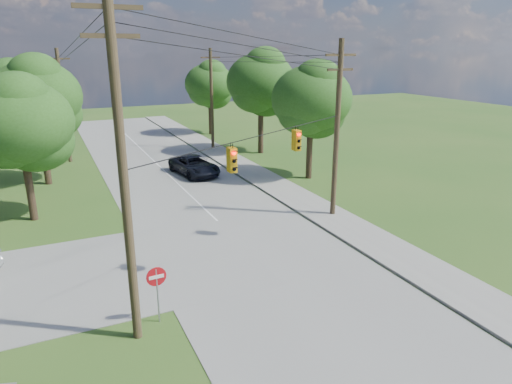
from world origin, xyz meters
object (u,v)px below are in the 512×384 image
car_main_north (194,165)px  do_not_enter_sign (157,282)px  pole_ne (337,128)px  pole_sw (123,170)px  pole_north_e (212,98)px  pole_north_w (63,105)px

car_main_north → do_not_enter_sign: (-7.65, -19.79, 0.88)m
pole_ne → do_not_enter_sign: 14.88m
pole_sw → pole_north_e: pole_sw is taller
pole_north_w → do_not_enter_sign: 29.24m
pole_north_e → pole_north_w: size_ratio=1.00×
pole_sw → car_main_north: (8.58, 20.39, -5.43)m
pole_north_e → pole_north_w: 13.90m
pole_ne → pole_north_e: 22.00m
pole_north_w → car_main_north: bearing=-45.7°
pole_ne → do_not_enter_sign: pole_ne is taller
pole_north_w → car_main_north: 13.58m
pole_north_e → pole_north_w: same height
pole_ne → car_main_north: size_ratio=1.90×
pole_north_e → pole_sw: bearing=-114.5°
car_main_north → do_not_enter_sign: do_not_enter_sign is taller
pole_ne → do_not_enter_sign: (-12.57, -7.00, -3.79)m
pole_north_w → do_not_enter_sign: pole_north_w is taller
pole_north_w → car_main_north: size_ratio=1.81×
pole_sw → pole_north_w: bearing=90.8°
do_not_enter_sign → pole_ne: bearing=26.7°
pole_north_w → do_not_enter_sign: size_ratio=4.36×
pole_north_e → car_main_north: pole_north_e is taller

